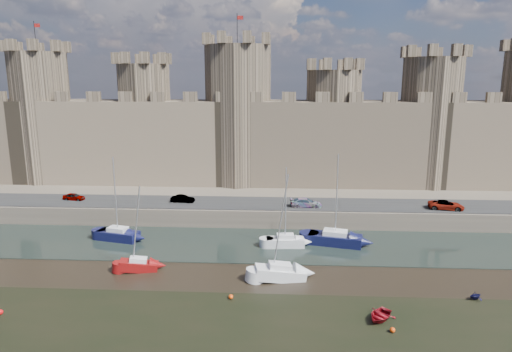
% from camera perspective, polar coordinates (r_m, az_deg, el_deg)
% --- Properties ---
extents(water_channel, '(160.00, 12.00, 0.08)m').
position_cam_1_polar(water_channel, '(57.83, -6.40, -8.39)').
color(water_channel, black).
rests_on(water_channel, ground).
extents(quay, '(160.00, 60.00, 2.50)m').
position_cam_1_polar(quay, '(91.83, -2.75, 0.22)').
color(quay, '#4C443A').
rests_on(quay, ground).
extents(road, '(160.00, 7.00, 0.10)m').
position_cam_1_polar(road, '(66.45, -5.04, -3.34)').
color(road, black).
rests_on(road, quay).
extents(castle, '(108.50, 11.00, 29.00)m').
position_cam_1_polar(castle, '(78.46, -4.19, 5.86)').
color(castle, '#42382B').
rests_on(castle, quay).
extents(car_0, '(3.35, 1.73, 1.09)m').
position_cam_1_polar(car_0, '(72.68, -21.81, -2.42)').
color(car_0, gray).
rests_on(car_0, quay).
extents(car_1, '(3.51, 1.47, 1.13)m').
position_cam_1_polar(car_1, '(67.07, -9.16, -2.85)').
color(car_1, gray).
rests_on(car_1, quay).
extents(car_2, '(4.42, 1.82, 1.28)m').
position_cam_1_polar(car_2, '(64.32, 6.24, -3.35)').
color(car_2, gray).
rests_on(car_2, quay).
extents(car_3, '(5.00, 2.93, 1.31)m').
position_cam_1_polar(car_3, '(67.97, 22.67, -3.38)').
color(car_3, gray).
rests_on(car_3, quay).
extents(sailboat_1, '(5.69, 3.28, 10.73)m').
position_cam_1_polar(sailboat_1, '(60.94, -16.87, -6.98)').
color(sailboat_1, black).
rests_on(sailboat_1, ground).
extents(sailboat_2, '(4.69, 2.10, 9.88)m').
position_cam_1_polar(sailboat_2, '(56.34, 3.67, -8.09)').
color(sailboat_2, silver).
rests_on(sailboat_2, ground).
extents(sailboat_3, '(6.88, 3.95, 11.35)m').
position_cam_1_polar(sailboat_3, '(57.73, 9.85, -7.67)').
color(sailboat_3, black).
rests_on(sailboat_3, ground).
extents(sailboat_4, '(4.24, 2.30, 9.39)m').
position_cam_1_polar(sailboat_4, '(51.34, -14.46, -10.66)').
color(sailboat_4, maroon).
rests_on(sailboat_4, ground).
extents(sailboat_5, '(5.43, 2.90, 11.12)m').
position_cam_1_polar(sailboat_5, '(47.80, 3.03, -11.93)').
color(sailboat_5, silver).
rests_on(sailboat_5, ground).
extents(dinghy_4, '(3.54, 3.78, 0.64)m').
position_cam_1_polar(dinghy_4, '(42.16, 15.24, -16.58)').
color(dinghy_4, maroon).
rests_on(dinghy_4, ground).
extents(dinghy_7, '(1.82, 1.74, 0.74)m').
position_cam_1_polar(dinghy_7, '(48.54, 25.74, -13.35)').
color(dinghy_7, black).
rests_on(dinghy_7, ground).
extents(buoy_1, '(0.44, 0.44, 0.44)m').
position_cam_1_polar(buoy_1, '(47.30, -29.30, -14.61)').
color(buoy_1, red).
rests_on(buoy_1, ground).
extents(buoy_3, '(0.45, 0.45, 0.45)m').
position_cam_1_polar(buoy_3, '(44.22, -3.17, -14.84)').
color(buoy_3, '#EF440A').
rests_on(buoy_3, ground).
extents(buoy_5, '(0.45, 0.45, 0.45)m').
position_cam_1_polar(buoy_5, '(40.68, 16.69, -17.95)').
color(buoy_5, '#E13E0A').
rests_on(buoy_5, ground).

